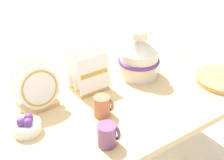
{
  "coord_description": "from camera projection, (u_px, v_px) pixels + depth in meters",
  "views": [
    {
      "loc": [
        -0.75,
        -1.08,
        1.46
      ],
      "look_at": [
        0.0,
        0.0,
        0.7
      ],
      "focal_mm": 50.0,
      "sensor_mm": 36.0,
      "label": 1
    }
  ],
  "objects": [
    {
      "name": "mug_plum_glaze",
      "position": [
        108.0,
        135.0,
        1.26
      ],
      "size": [
        0.08,
        0.08,
        0.1
      ],
      "color": "#7A4770",
      "rests_on": "display_table"
    },
    {
      "name": "display_table",
      "position": [
        112.0,
        108.0,
        1.6
      ],
      "size": [
        1.54,
        0.81,
        0.59
      ],
      "color": "tan",
      "rests_on": "ground_plane"
    },
    {
      "name": "wicker_charger_stack",
      "position": [
        224.0,
        80.0,
        1.71
      ],
      "size": [
        0.31,
        0.31,
        0.03
      ],
      "color": "tan",
      "rests_on": "display_table"
    },
    {
      "name": "dish_rack_round_plates",
      "position": [
        36.0,
        90.0,
        1.48
      ],
      "size": [
        0.2,
        0.16,
        0.22
      ],
      "color": "tan",
      "rests_on": "display_table"
    },
    {
      "name": "mug_terracotta_glaze",
      "position": [
        103.0,
        106.0,
        1.43
      ],
      "size": [
        0.08,
        0.08,
        0.1
      ],
      "color": "#B76647",
      "rests_on": "display_table"
    },
    {
      "name": "dish_rack_square_plates",
      "position": [
        88.0,
        77.0,
        1.62
      ],
      "size": [
        0.18,
        0.16,
        0.21
      ],
      "color": "tan",
      "rests_on": "display_table"
    },
    {
      "name": "fruit_bowl",
      "position": [
        26.0,
        126.0,
        1.34
      ],
      "size": [
        0.13,
        0.13,
        0.08
      ],
      "color": "white",
      "rests_on": "display_table"
    },
    {
      "name": "ceramic_vase",
      "position": [
        139.0,
        57.0,
        1.72
      ],
      "size": [
        0.23,
        0.23,
        0.28
      ],
      "color": "silver",
      "rests_on": "display_table"
    }
  ]
}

